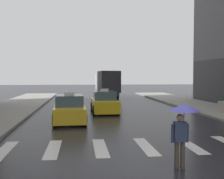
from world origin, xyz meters
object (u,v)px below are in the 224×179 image
at_px(taxi_second, 104,103).
at_px(pedestrian_with_umbrella, 183,118).
at_px(box_truck, 107,83).
at_px(taxi_lead, 69,110).

height_order(taxi_second, pedestrian_with_umbrella, pedestrian_with_umbrella).
bearing_deg(pedestrian_with_umbrella, box_truck, 89.26).
bearing_deg(taxi_second, pedestrian_with_umbrella, -84.77).
bearing_deg(taxi_lead, box_truck, 76.97).
height_order(taxi_second, box_truck, box_truck).
distance_m(box_truck, pedestrian_with_umbrella, 26.44).
relative_size(taxi_lead, pedestrian_with_umbrella, 2.38).
distance_m(taxi_lead, taxi_second, 4.72).
xyz_separation_m(taxi_lead, pedestrian_with_umbrella, (3.68, -9.07, 0.79)).
xyz_separation_m(taxi_second, pedestrian_with_umbrella, (1.20, -13.08, 0.79)).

